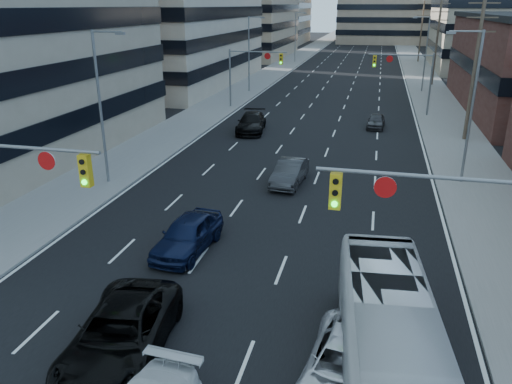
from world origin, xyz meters
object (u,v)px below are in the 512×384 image
at_px(silver_suv, 347,367).
at_px(sedan_blue, 188,234).
at_px(transit_bus, 391,358).
at_px(black_pickup, 121,334).

height_order(silver_suv, sedan_blue, sedan_blue).
height_order(silver_suv, transit_bus, transit_bus).
distance_m(transit_bus, sedan_blue, 11.25).
bearing_deg(black_pickup, silver_suv, -5.20).
relative_size(silver_suv, sedan_blue, 1.08).
distance_m(black_pickup, silver_suv, 6.86).
bearing_deg(black_pickup, sedan_blue, 86.92).
relative_size(black_pickup, silver_suv, 1.16).
xyz_separation_m(black_pickup, sedan_blue, (-0.55, 7.19, -0.01)).
relative_size(black_pickup, transit_bus, 0.55).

